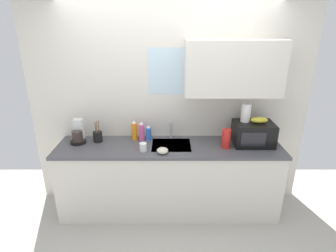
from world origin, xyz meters
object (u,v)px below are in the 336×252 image
at_px(mug_white, 142,147).
at_px(small_bowl, 161,151).
at_px(utensil_crock, 97,136).
at_px(microwave, 252,133).
at_px(dish_soap_bottle_pink, 141,131).
at_px(dish_soap_bottle_blue, 147,133).
at_px(dish_soap_bottle_orange, 133,131).
at_px(coffee_maker, 77,134).
at_px(cereal_canister, 225,139).
at_px(banana_bunch, 258,120).
at_px(paper_towel_roll, 245,112).

height_order(mug_white, small_bowl, mug_white).
relative_size(utensil_crock, small_bowl, 2.08).
xyz_separation_m(microwave, dish_soap_bottle_pink, (-1.33, 0.12, -0.02)).
relative_size(dish_soap_bottle_blue, dish_soap_bottle_orange, 0.77).
distance_m(coffee_maker, utensil_crock, 0.23).
distance_m(coffee_maker, cereal_canister, 1.76).
height_order(banana_bunch, coffee_maker, banana_bunch).
bearing_deg(dish_soap_bottle_orange, banana_bunch, -5.11).
relative_size(dish_soap_bottle_blue, cereal_canister, 0.87).
bearing_deg(paper_towel_roll, cereal_canister, -147.99).
distance_m(microwave, cereal_canister, 0.35).
bearing_deg(mug_white, dish_soap_bottle_blue, 82.81).
distance_m(microwave, dish_soap_bottle_blue, 1.26).
height_order(paper_towel_roll, mug_white, paper_towel_roll).
bearing_deg(microwave, banana_bunch, 1.77).
bearing_deg(utensil_crock, coffee_maker, -177.14).
bearing_deg(coffee_maker, banana_bunch, -1.56).
xyz_separation_m(paper_towel_roll, small_bowl, (-0.97, -0.30, -0.35)).
bearing_deg(small_bowl, utensil_crock, 158.08).
bearing_deg(dish_soap_bottle_orange, mug_white, -67.45).
distance_m(dish_soap_bottle_orange, mug_white, 0.36).
xyz_separation_m(dish_soap_bottle_pink, small_bowl, (0.26, -0.37, -0.08)).
xyz_separation_m(banana_bunch, coffee_maker, (-2.15, 0.06, -0.20)).
bearing_deg(small_bowl, cereal_canister, 11.57).
bearing_deg(dish_soap_bottle_blue, microwave, -5.86).
distance_m(dish_soap_bottle_pink, small_bowl, 0.46).
height_order(paper_towel_roll, coffee_maker, paper_towel_roll).
xyz_separation_m(banana_bunch, dish_soap_bottle_blue, (-1.30, 0.13, -0.21)).
xyz_separation_m(coffee_maker, mug_white, (0.80, -0.25, -0.06)).
xyz_separation_m(coffee_maker, dish_soap_bottle_blue, (0.84, 0.07, -0.01)).
bearing_deg(paper_towel_roll, dish_soap_bottle_orange, 176.46).
height_order(coffee_maker, dish_soap_bottle_blue, coffee_maker).
relative_size(banana_bunch, dish_soap_bottle_blue, 1.02).
distance_m(paper_towel_roll, cereal_canister, 0.39).
bearing_deg(cereal_canister, dish_soap_bottle_pink, 167.64).
height_order(microwave, cereal_canister, microwave).
height_order(coffee_maker, dish_soap_bottle_orange, coffee_maker).
height_order(dish_soap_bottle_orange, small_bowl, dish_soap_bottle_orange).
height_order(banana_bunch, dish_soap_bottle_blue, banana_bunch).
distance_m(coffee_maker, mug_white, 0.84).
bearing_deg(banana_bunch, paper_towel_roll, 161.57).
bearing_deg(banana_bunch, coffee_maker, 178.44).
bearing_deg(dish_soap_bottle_pink, dish_soap_bottle_blue, 6.20).
bearing_deg(small_bowl, dish_soap_bottle_orange, 132.80).
bearing_deg(cereal_canister, microwave, 16.17).
bearing_deg(microwave, small_bowl, -166.95).
relative_size(coffee_maker, dish_soap_bottle_pink, 1.15).
bearing_deg(dish_soap_bottle_orange, utensil_crock, -171.97).
bearing_deg(dish_soap_bottle_orange, cereal_canister, -12.05).
height_order(dish_soap_bottle_pink, mug_white, dish_soap_bottle_pink).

